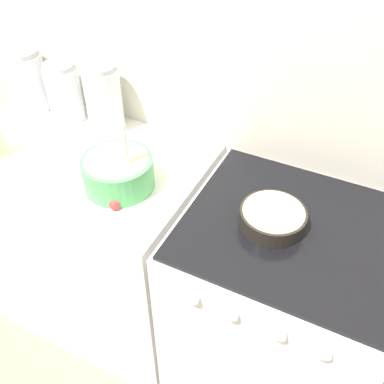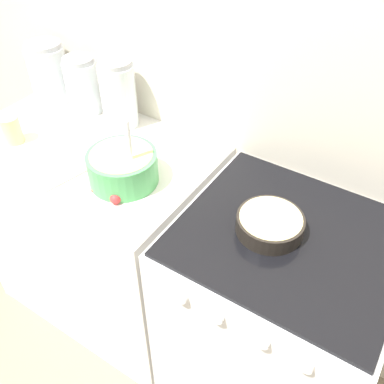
{
  "view_description": "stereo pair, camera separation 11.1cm",
  "coord_description": "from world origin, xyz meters",
  "px_view_note": "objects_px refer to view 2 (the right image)",
  "views": [
    {
      "loc": [
        0.47,
        -0.63,
        1.86
      ],
      "look_at": [
        0.03,
        0.26,
        0.98
      ],
      "focal_mm": 40.0,
      "sensor_mm": 36.0,
      "label": 1
    },
    {
      "loc": [
        0.57,
        -0.58,
        1.86
      ],
      "look_at": [
        0.03,
        0.26,
        0.98
      ],
      "focal_mm": 40.0,
      "sensor_mm": 36.0,
      "label": 2
    }
  ],
  "objects_px": {
    "tin_can": "(12,130)",
    "storage_jar_middle": "(83,89)",
    "stove": "(271,321)",
    "baking_pan": "(270,224)",
    "mixing_bowl": "(123,166)",
    "storage_jar_right": "(119,98)",
    "storage_jar_left": "(50,76)"
  },
  "relations": [
    {
      "from": "mixing_bowl",
      "to": "storage_jar_right",
      "type": "height_order",
      "value": "storage_jar_right"
    },
    {
      "from": "mixing_bowl",
      "to": "storage_jar_right",
      "type": "relative_size",
      "value": 0.94
    },
    {
      "from": "storage_jar_right",
      "to": "tin_can",
      "type": "height_order",
      "value": "storage_jar_right"
    },
    {
      "from": "tin_can",
      "to": "stove",
      "type": "bearing_deg",
      "value": 6.17
    },
    {
      "from": "storage_jar_left",
      "to": "storage_jar_middle",
      "type": "distance_m",
      "value": 0.19
    },
    {
      "from": "mixing_bowl",
      "to": "storage_jar_right",
      "type": "xyz_separation_m",
      "value": [
        -0.24,
        0.27,
        0.05
      ]
    },
    {
      "from": "storage_jar_right",
      "to": "tin_can",
      "type": "bearing_deg",
      "value": -129.36
    },
    {
      "from": "storage_jar_left",
      "to": "storage_jar_middle",
      "type": "xyz_separation_m",
      "value": [
        0.19,
        0.0,
        -0.01
      ]
    },
    {
      "from": "tin_can",
      "to": "storage_jar_middle",
      "type": "bearing_deg",
      "value": 77.57
    },
    {
      "from": "storage_jar_right",
      "to": "storage_jar_middle",
      "type": "bearing_deg",
      "value": 180.0
    },
    {
      "from": "storage_jar_middle",
      "to": "storage_jar_right",
      "type": "height_order",
      "value": "storage_jar_right"
    },
    {
      "from": "mixing_bowl",
      "to": "storage_jar_middle",
      "type": "xyz_separation_m",
      "value": [
        -0.43,
        0.27,
        0.04
      ]
    },
    {
      "from": "baking_pan",
      "to": "storage_jar_middle",
      "type": "height_order",
      "value": "storage_jar_middle"
    },
    {
      "from": "mixing_bowl",
      "to": "storage_jar_left",
      "type": "relative_size",
      "value": 1.01
    },
    {
      "from": "baking_pan",
      "to": "storage_jar_right",
      "type": "distance_m",
      "value": 0.79
    },
    {
      "from": "storage_jar_right",
      "to": "storage_jar_left",
      "type": "bearing_deg",
      "value": 180.0
    },
    {
      "from": "stove",
      "to": "baking_pan",
      "type": "relative_size",
      "value": 4.63
    },
    {
      "from": "mixing_bowl",
      "to": "storage_jar_left",
      "type": "bearing_deg",
      "value": 156.31
    },
    {
      "from": "storage_jar_middle",
      "to": "tin_can",
      "type": "height_order",
      "value": "storage_jar_middle"
    },
    {
      "from": "storage_jar_left",
      "to": "mixing_bowl",
      "type": "bearing_deg",
      "value": -23.69
    },
    {
      "from": "storage_jar_right",
      "to": "mixing_bowl",
      "type": "bearing_deg",
      "value": -48.87
    },
    {
      "from": "baking_pan",
      "to": "tin_can",
      "type": "height_order",
      "value": "tin_can"
    },
    {
      "from": "baking_pan",
      "to": "storage_jar_middle",
      "type": "bearing_deg",
      "value": 166.86
    },
    {
      "from": "mixing_bowl",
      "to": "tin_can",
      "type": "bearing_deg",
      "value": -174.66
    },
    {
      "from": "storage_jar_left",
      "to": "storage_jar_right",
      "type": "xyz_separation_m",
      "value": [
        0.38,
        -0.0,
        0.01
      ]
    },
    {
      "from": "stove",
      "to": "baking_pan",
      "type": "height_order",
      "value": "baking_pan"
    },
    {
      "from": "storage_jar_right",
      "to": "tin_can",
      "type": "xyz_separation_m",
      "value": [
        -0.26,
        -0.32,
        -0.06
      ]
    },
    {
      "from": "storage_jar_right",
      "to": "tin_can",
      "type": "distance_m",
      "value": 0.42
    },
    {
      "from": "storage_jar_middle",
      "to": "tin_can",
      "type": "xyz_separation_m",
      "value": [
        -0.07,
        -0.32,
        -0.05
      ]
    },
    {
      "from": "stove",
      "to": "baking_pan",
      "type": "distance_m",
      "value": 0.5
    },
    {
      "from": "storage_jar_middle",
      "to": "storage_jar_left",
      "type": "bearing_deg",
      "value": 180.0
    },
    {
      "from": "stove",
      "to": "storage_jar_left",
      "type": "height_order",
      "value": "storage_jar_left"
    }
  ]
}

